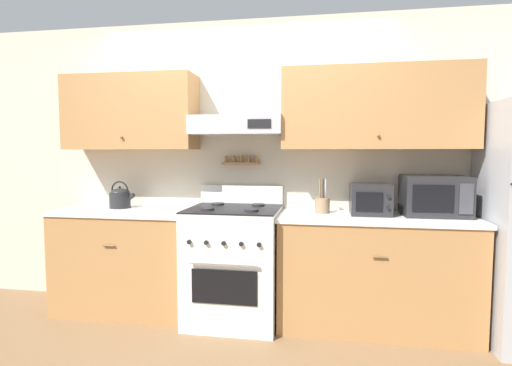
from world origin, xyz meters
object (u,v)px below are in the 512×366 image
(microwave, at_px, (434,196))
(toaster_oven, at_px, (370,199))
(stove_range, at_px, (234,264))
(tea_kettle, at_px, (120,197))
(utensil_crock, at_px, (322,205))

(microwave, distance_m, toaster_oven, 0.49)
(stove_range, xyz_separation_m, tea_kettle, (-1.07, 0.12, 0.52))
(toaster_oven, bearing_deg, stove_range, -173.57)
(microwave, bearing_deg, toaster_oven, -177.71)
(stove_range, relative_size, toaster_oven, 3.32)
(microwave, height_order, toaster_oven, microwave)
(toaster_oven, bearing_deg, utensil_crock, 179.74)
(stove_range, height_order, tea_kettle, tea_kettle)
(utensil_crock, bearing_deg, stove_range, -170.10)
(utensil_crock, bearing_deg, tea_kettle, -180.00)
(tea_kettle, height_order, utensil_crock, utensil_crock)
(tea_kettle, distance_m, microwave, 2.65)
(stove_range, distance_m, toaster_oven, 1.23)
(microwave, relative_size, utensil_crock, 1.71)
(utensil_crock, height_order, toaster_oven, utensil_crock)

